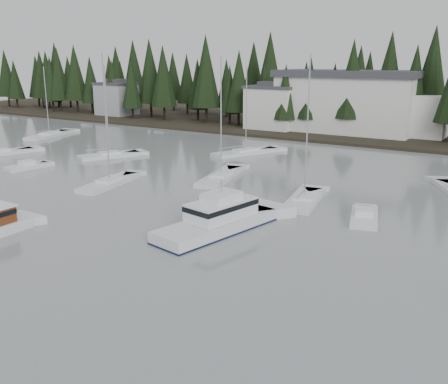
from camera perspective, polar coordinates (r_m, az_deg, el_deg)
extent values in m
cube|color=black|center=(107.18, 18.68, 7.06)|extent=(240.00, 54.00, 1.00)
cube|color=silver|center=(95.92, 5.61, 9.48)|extent=(9.00, 7.00, 7.50)
cube|color=#38383D|center=(95.62, 5.68, 11.86)|extent=(9.54, 7.42, 0.50)
cube|color=#38383D|center=(95.59, 5.69, 12.22)|extent=(4.95, 3.85, 0.80)
cube|color=#999EA0|center=(122.03, -12.16, 10.28)|extent=(8.00, 7.00, 7.00)
cube|color=#38383D|center=(121.79, -12.26, 12.03)|extent=(8.48, 7.42, 0.50)
cube|color=#38383D|center=(121.77, -12.27, 12.31)|extent=(4.40, 3.85, 0.80)
cube|color=silver|center=(93.61, 13.71, 9.76)|extent=(24.00, 10.00, 10.00)
cube|color=#38383D|center=(93.31, 13.92, 13.00)|extent=(25.00, 11.00, 1.20)
cube|color=silver|center=(92.63, 21.16, 8.20)|extent=(10.00, 8.00, 7.00)
cube|color=silver|center=(40.08, -0.85, -4.30)|extent=(5.58, 11.65, 1.63)
cube|color=black|center=(40.12, -0.85, -4.47)|extent=(5.63, 11.71, 0.22)
cube|color=white|center=(39.97, -0.30, -1.98)|extent=(3.92, 6.26, 1.47)
cube|color=black|center=(39.87, -0.30, -1.49)|extent=(4.00, 6.33, 0.41)
cube|color=white|center=(39.67, -0.30, -0.50)|extent=(2.60, 3.26, 0.66)
cylinder|color=#A5A8AD|center=(39.46, -0.31, 0.64)|extent=(0.10, 0.10, 1.12)
cube|color=silver|center=(56.11, -12.90, 0.78)|extent=(4.07, 9.44, 1.05)
cube|color=white|center=(55.95, -12.94, 1.42)|extent=(2.26, 3.37, 0.30)
cylinder|color=#A5A8AD|center=(54.82, -13.34, 8.13)|extent=(0.14, 0.14, 13.43)
cube|color=silver|center=(72.62, 2.51, 4.35)|extent=(6.79, 10.80, 1.05)
cube|color=white|center=(72.50, 2.51, 4.85)|extent=(3.19, 4.07, 0.30)
cylinder|color=#A5A8AD|center=(71.71, 2.57, 9.41)|extent=(0.14, 0.14, 11.83)
cube|color=silver|center=(57.51, -0.33, 1.51)|extent=(4.92, 10.65, 1.05)
cube|color=white|center=(57.36, -0.33, 2.14)|extent=(2.62, 3.84, 0.30)
cylinder|color=#A5A8AD|center=(56.27, -0.34, 8.54)|extent=(0.14, 0.14, 13.12)
cube|color=silver|center=(94.48, -19.30, 6.01)|extent=(5.86, 11.19, 1.05)
cube|color=white|center=(94.39, -19.33, 6.40)|extent=(3.03, 4.10, 0.30)
cylinder|color=#A5A8AD|center=(93.79, -19.63, 9.81)|extent=(0.14, 0.14, 11.55)
cube|color=silver|center=(72.05, -12.95, 3.89)|extent=(6.24, 8.86, 1.05)
cube|color=white|center=(71.93, -12.98, 4.40)|extent=(3.04, 3.45, 0.30)
cylinder|color=#A5A8AD|center=(71.13, -13.25, 9.02)|extent=(0.14, 0.14, 11.92)
cube|color=silver|center=(48.70, 9.14, -1.19)|extent=(4.19, 8.60, 1.05)
cube|color=white|center=(48.53, 9.17, -0.46)|extent=(2.38, 3.11, 0.30)
cylinder|color=#A5A8AD|center=(47.22, 9.51, 7.24)|extent=(0.14, 0.14, 13.37)
cube|color=silver|center=(67.54, -21.55, 2.55)|extent=(2.93, 5.62, 0.90)
cube|color=white|center=(67.41, -21.60, 3.13)|extent=(1.72, 1.91, 0.55)
cube|color=silver|center=(44.50, 15.71, -3.03)|extent=(3.64, 6.05, 0.90)
cube|color=white|center=(44.30, 15.78, -2.17)|extent=(1.93, 2.15, 0.55)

